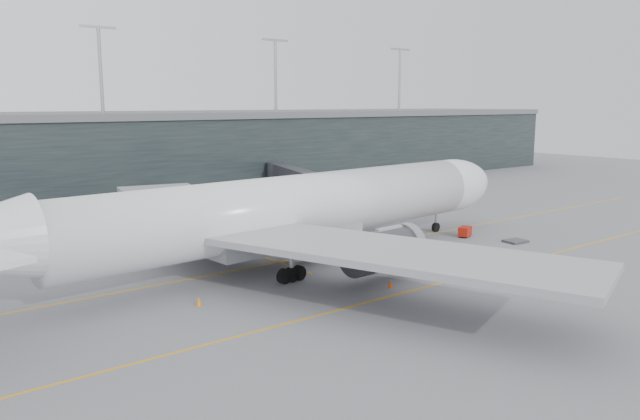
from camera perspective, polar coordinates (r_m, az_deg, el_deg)
ground at (r=68.04m, az=-9.20°, el=-4.73°), size 320.00×320.00×0.00m
taxiline_a at (r=64.67m, az=-7.48°, el=-5.44°), size 160.00×0.25×0.02m
taxiline_b at (r=52.09m, az=1.65°, el=-9.13°), size 160.00×0.25×0.02m
taxiline_lead_main at (r=87.66m, az=-12.68°, el=-1.57°), size 0.25×60.00×0.02m
terminal at (r=120.45m, az=-22.83°, el=4.59°), size 240.00×36.00×29.00m
main_aircraft at (r=65.18m, az=-2.97°, el=-0.06°), size 73.34×68.77×20.56m
jet_bridge at (r=100.13m, az=-1.77°, el=2.61°), size 13.53×42.98×5.90m
gse_cart at (r=81.56m, az=13.11°, el=-1.91°), size 2.24×1.82×1.32m
baggage_dolly at (r=80.20m, az=17.44°, el=-2.73°), size 2.84×2.38×0.26m
uld_a at (r=75.82m, az=-15.61°, el=-2.67°), size 2.51×2.19×1.96m
uld_b at (r=77.06m, az=-13.93°, el=-2.49°), size 2.11×1.80×1.72m
uld_c at (r=76.97m, az=-12.47°, el=-2.42°), size 2.07×1.70×1.79m
cone_nose at (r=82.58m, az=13.31°, el=-2.04°), size 0.45×0.45×0.72m
cone_wing_stbd at (r=58.39m, az=6.44°, el=-6.73°), size 0.45×0.45×0.72m
cone_wing_port at (r=83.43m, az=-6.57°, el=-1.69°), size 0.50×0.50×0.80m
cone_tail at (r=54.05m, az=-11.02°, el=-8.18°), size 0.49×0.49×0.78m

